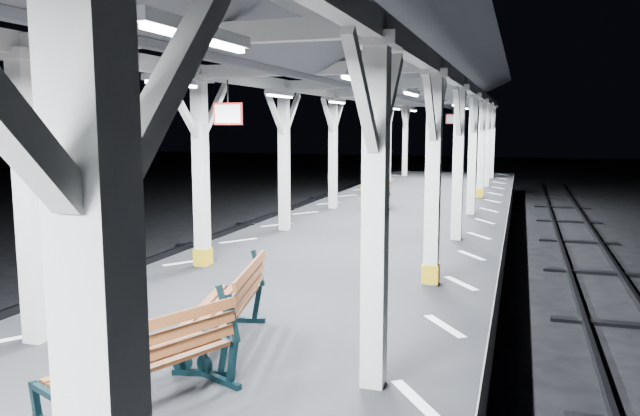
% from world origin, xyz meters
% --- Properties ---
extents(ground, '(120.00, 120.00, 0.00)m').
position_xyz_m(ground, '(0.00, 0.00, 0.00)').
color(ground, black).
rests_on(ground, ground).
extents(platform, '(6.00, 50.00, 1.00)m').
position_xyz_m(platform, '(0.00, 0.00, 0.50)').
color(platform, black).
rests_on(platform, ground).
extents(hazard_stripes_left, '(1.00, 48.00, 0.01)m').
position_xyz_m(hazard_stripes_left, '(-2.45, 0.00, 1.00)').
color(hazard_stripes_left, silver).
rests_on(hazard_stripes_left, platform).
extents(hazard_stripes_right, '(1.00, 48.00, 0.01)m').
position_xyz_m(hazard_stripes_right, '(2.45, 0.00, 1.00)').
color(hazard_stripes_right, silver).
rests_on(hazard_stripes_right, platform).
extents(canopy, '(5.40, 49.00, 4.65)m').
position_xyz_m(canopy, '(0.00, -0.02, 4.56)').
color(canopy, silver).
rests_on(canopy, platform).
extents(bench_near, '(1.25, 1.83, 0.94)m').
position_xyz_m(bench_near, '(0.30, -3.20, 1.50)').
color(bench_near, black).
rests_on(bench_near, platform).
extents(bench_mid, '(1.02, 1.87, 0.96)m').
position_xyz_m(bench_mid, '(0.24, -1.44, 1.51)').
color(bench_mid, black).
rests_on(bench_mid, platform).
extents(bench_far, '(1.00, 1.66, 0.85)m').
position_xyz_m(bench_far, '(-0.68, 10.76, 1.45)').
color(bench_far, black).
rests_on(bench_far, platform).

